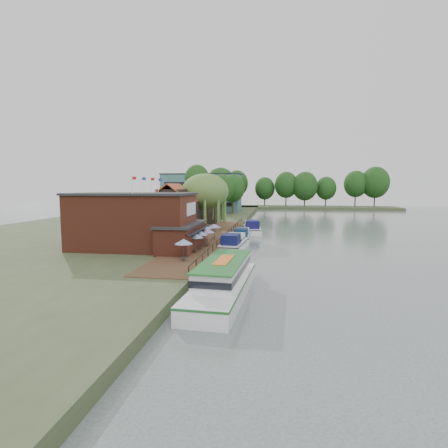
# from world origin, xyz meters

# --- Properties ---
(ground) EXTENTS (260.00, 260.00, 0.00)m
(ground) POSITION_xyz_m (0.00, 0.00, 0.00)
(ground) COLOR #4B5755
(ground) RESTS_ON ground
(land_bank) EXTENTS (50.00, 140.00, 1.00)m
(land_bank) POSITION_xyz_m (-30.00, 35.00, 0.50)
(land_bank) COLOR #384728
(land_bank) RESTS_ON ground
(quay_deck) EXTENTS (6.00, 50.00, 0.10)m
(quay_deck) POSITION_xyz_m (-8.00, 10.00, 1.05)
(quay_deck) COLOR #47301E
(quay_deck) RESTS_ON land_bank
(quay_rail) EXTENTS (0.20, 49.00, 1.00)m
(quay_rail) POSITION_xyz_m (-5.30, 10.50, 1.50)
(quay_rail) COLOR black
(quay_rail) RESTS_ON land_bank
(pub) EXTENTS (20.00, 11.00, 7.30)m
(pub) POSITION_xyz_m (-14.00, -1.00, 4.65)
(pub) COLOR maroon
(pub) RESTS_ON land_bank
(hotel_block) EXTENTS (25.40, 12.40, 12.30)m
(hotel_block) POSITION_xyz_m (-22.00, 70.00, 7.15)
(hotel_block) COLOR #38666B
(hotel_block) RESTS_ON land_bank
(cottage_a) EXTENTS (8.60, 7.60, 8.50)m
(cottage_a) POSITION_xyz_m (-15.00, 14.00, 5.25)
(cottage_a) COLOR black
(cottage_a) RESTS_ON land_bank
(cottage_b) EXTENTS (9.60, 8.60, 8.50)m
(cottage_b) POSITION_xyz_m (-18.00, 24.00, 5.25)
(cottage_b) COLOR beige
(cottage_b) RESTS_ON land_bank
(cottage_c) EXTENTS (7.60, 7.60, 8.50)m
(cottage_c) POSITION_xyz_m (-14.00, 33.00, 5.25)
(cottage_c) COLOR black
(cottage_c) RESTS_ON land_bank
(willow) EXTENTS (8.60, 8.60, 10.43)m
(willow) POSITION_xyz_m (-10.50, 19.00, 6.21)
(willow) COLOR #476B2D
(willow) RESTS_ON land_bank
(umbrella_0) EXTENTS (2.02, 2.02, 2.38)m
(umbrella_0) POSITION_xyz_m (-7.40, -7.83, 2.29)
(umbrella_0) COLOR #1B4598
(umbrella_0) RESTS_ON quay_deck
(umbrella_1) EXTENTS (2.07, 2.07, 2.38)m
(umbrella_1) POSITION_xyz_m (-7.27, -3.11, 2.29)
(umbrella_1) COLOR navy
(umbrella_1) RESTS_ON quay_deck
(umbrella_2) EXTENTS (2.07, 2.07, 2.38)m
(umbrella_2) POSITION_xyz_m (-7.20, -0.63, 2.29)
(umbrella_2) COLOR #1B4197
(umbrella_2) RESTS_ON quay_deck
(umbrella_3) EXTENTS (2.10, 2.10, 2.38)m
(umbrella_3) POSITION_xyz_m (-6.76, 1.79, 2.29)
(umbrella_3) COLOR navy
(umbrella_3) RESTS_ON quay_deck
(umbrella_4) EXTENTS (1.96, 1.96, 2.38)m
(umbrella_4) POSITION_xyz_m (-7.82, 5.72, 2.29)
(umbrella_4) COLOR navy
(umbrella_4) RESTS_ON quay_deck
(umbrella_5) EXTENTS (2.05, 2.05, 2.38)m
(umbrella_5) POSITION_xyz_m (-6.82, 7.59, 2.29)
(umbrella_5) COLOR navy
(umbrella_5) RESTS_ON quay_deck
(cruiser_0) EXTENTS (3.96, 10.39, 2.48)m
(cruiser_0) POSITION_xyz_m (-3.66, 5.68, 1.24)
(cruiser_0) COLOR white
(cruiser_0) RESTS_ON ground
(cruiser_1) EXTENTS (3.44, 9.73, 2.32)m
(cruiser_1) POSITION_xyz_m (-3.30, 14.00, 1.16)
(cruiser_1) COLOR silver
(cruiser_1) RESTS_ON ground
(cruiser_2) EXTENTS (4.80, 11.20, 2.67)m
(cruiser_2) POSITION_xyz_m (-2.29, 24.16, 1.34)
(cruiser_2) COLOR white
(cruiser_2) RESTS_ON ground
(tour_boat) EXTENTS (4.69, 14.16, 3.05)m
(tour_boat) POSITION_xyz_m (-1.95, -16.12, 1.52)
(tour_boat) COLOR silver
(tour_boat) RESTS_ON ground
(swan) EXTENTS (0.44, 0.44, 0.44)m
(swan) POSITION_xyz_m (-2.34, -10.97, 0.22)
(swan) COLOR white
(swan) RESTS_ON ground
(bank_tree_0) EXTENTS (6.22, 6.22, 13.47)m
(bank_tree_0) POSITION_xyz_m (-17.25, 41.75, 7.73)
(bank_tree_0) COLOR #143811
(bank_tree_0) RESTS_ON land_bank
(bank_tree_1) EXTENTS (6.58, 6.58, 11.36)m
(bank_tree_1) POSITION_xyz_m (-12.32, 50.43, 6.68)
(bank_tree_1) COLOR #143811
(bank_tree_1) RESTS_ON land_bank
(bank_tree_2) EXTENTS (7.14, 7.14, 11.62)m
(bank_tree_2) POSITION_xyz_m (-10.43, 58.52, 6.81)
(bank_tree_2) COLOR #143811
(bank_tree_2) RESTS_ON land_bank
(bank_tree_3) EXTENTS (8.27, 8.27, 14.48)m
(bank_tree_3) POSITION_xyz_m (-17.82, 78.07, 8.24)
(bank_tree_3) COLOR #143811
(bank_tree_3) RESTS_ON land_bank
(bank_tree_4) EXTENTS (8.67, 8.67, 14.71)m
(bank_tree_4) POSITION_xyz_m (-17.34, 85.88, 8.36)
(bank_tree_4) COLOR #143811
(bank_tree_4) RESTS_ON land_bank
(bank_tree_5) EXTENTS (7.69, 7.69, 12.12)m
(bank_tree_5) POSITION_xyz_m (-13.75, 93.60, 7.06)
(bank_tree_5) COLOR #143811
(bank_tree_5) RESTS_ON land_bank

